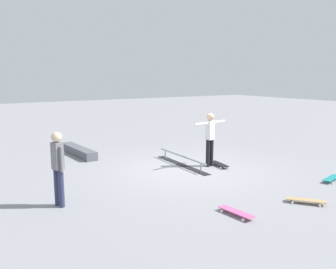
{
  "coord_description": "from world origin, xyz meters",
  "views": [
    {
      "loc": [
        -8.13,
        5.85,
        2.72
      ],
      "look_at": [
        0.55,
        0.36,
        1.0
      ],
      "focal_mm": 37.64,
      "sensor_mm": 36.0,
      "label": 1
    }
  ],
  "objects_px": {
    "grind_rail": "(182,161)",
    "bystander_grey_shirt": "(58,165)",
    "skateboard_main": "(219,164)",
    "loose_skateboard_natural": "(306,200)",
    "loose_skateboard_teal": "(332,178)",
    "loose_skateboard_pink": "(236,212)",
    "skater_main": "(210,136)",
    "skate_ledge": "(78,151)"
  },
  "relations": [
    {
      "from": "grind_rail",
      "to": "bystander_grey_shirt",
      "type": "bearing_deg",
      "value": 111.64
    },
    {
      "from": "skateboard_main",
      "to": "loose_skateboard_natural",
      "type": "bearing_deg",
      "value": -178.89
    },
    {
      "from": "skateboard_main",
      "to": "loose_skateboard_teal",
      "type": "xyz_separation_m",
      "value": [
        -2.71,
        -1.51,
        0.0
      ]
    },
    {
      "from": "bystander_grey_shirt",
      "to": "loose_skateboard_pink",
      "type": "relative_size",
      "value": 1.95
    },
    {
      "from": "skater_main",
      "to": "bystander_grey_shirt",
      "type": "height_order",
      "value": "skater_main"
    },
    {
      "from": "skate_ledge",
      "to": "skateboard_main",
      "type": "height_order",
      "value": "skate_ledge"
    },
    {
      "from": "skater_main",
      "to": "loose_skateboard_natural",
      "type": "bearing_deg",
      "value": -103.19
    },
    {
      "from": "skate_ledge",
      "to": "loose_skateboard_pink",
      "type": "xyz_separation_m",
      "value": [
        -6.91,
        -0.9,
        -0.07
      ]
    },
    {
      "from": "grind_rail",
      "to": "skateboard_main",
      "type": "height_order",
      "value": "grind_rail"
    },
    {
      "from": "skate_ledge",
      "to": "loose_skateboard_teal",
      "type": "bearing_deg",
      "value": -144.62
    },
    {
      "from": "loose_skateboard_teal",
      "to": "loose_skateboard_natural",
      "type": "bearing_deg",
      "value": -175.06
    },
    {
      "from": "skateboard_main",
      "to": "loose_skateboard_pink",
      "type": "bearing_deg",
      "value": 153.67
    },
    {
      "from": "bystander_grey_shirt",
      "to": "loose_skateboard_pink",
      "type": "xyz_separation_m",
      "value": [
        -2.36,
        -2.79,
        -0.82
      ]
    },
    {
      "from": "skater_main",
      "to": "loose_skateboard_natural",
      "type": "distance_m",
      "value": 3.72
    },
    {
      "from": "skater_main",
      "to": "loose_skateboard_teal",
      "type": "distance_m",
      "value": 3.5
    },
    {
      "from": "grind_rail",
      "to": "bystander_grey_shirt",
      "type": "relative_size",
      "value": 1.7
    },
    {
      "from": "grind_rail",
      "to": "loose_skateboard_teal",
      "type": "xyz_separation_m",
      "value": [
        -3.46,
        -2.39,
        -0.06
      ]
    },
    {
      "from": "bystander_grey_shirt",
      "to": "loose_skateboard_teal",
      "type": "xyz_separation_m",
      "value": [
        -1.98,
        -6.53,
        -0.82
      ]
    },
    {
      "from": "loose_skateboard_pink",
      "to": "loose_skateboard_natural",
      "type": "bearing_deg",
      "value": 74.07
    },
    {
      "from": "bystander_grey_shirt",
      "to": "loose_skateboard_natural",
      "type": "height_order",
      "value": "bystander_grey_shirt"
    },
    {
      "from": "grind_rail",
      "to": "skater_main",
      "type": "distance_m",
      "value": 1.17
    },
    {
      "from": "skateboard_main",
      "to": "loose_skateboard_natural",
      "type": "xyz_separation_m",
      "value": [
        -3.42,
        0.49,
        0.0
      ]
    },
    {
      "from": "bystander_grey_shirt",
      "to": "loose_skateboard_teal",
      "type": "bearing_deg",
      "value": 55.92
    },
    {
      "from": "skateboard_main",
      "to": "bystander_grey_shirt",
      "type": "distance_m",
      "value": 5.13
    },
    {
      "from": "grind_rail",
      "to": "skateboard_main",
      "type": "distance_m",
      "value": 1.15
    },
    {
      "from": "skateboard_main",
      "to": "loose_skateboard_natural",
      "type": "relative_size",
      "value": 1.09
    },
    {
      "from": "loose_skateboard_teal",
      "to": "loose_skateboard_pink",
      "type": "bearing_deg",
      "value": 171.51
    },
    {
      "from": "skater_main",
      "to": "grind_rail",
      "type": "bearing_deg",
      "value": 129.81
    },
    {
      "from": "skater_main",
      "to": "loose_skateboard_pink",
      "type": "bearing_deg",
      "value": -130.23
    },
    {
      "from": "loose_skateboard_pink",
      "to": "loose_skateboard_natural",
      "type": "height_order",
      "value": "same"
    },
    {
      "from": "grind_rail",
      "to": "skater_main",
      "type": "bearing_deg",
      "value": -129.15
    },
    {
      "from": "loose_skateboard_pink",
      "to": "skateboard_main",
      "type": "bearing_deg",
      "value": 138.9
    },
    {
      "from": "skateboard_main",
      "to": "grind_rail",
      "type": "bearing_deg",
      "value": 58.72
    },
    {
      "from": "grind_rail",
      "to": "loose_skateboard_natural",
      "type": "xyz_separation_m",
      "value": [
        -4.16,
        -0.38,
        -0.06
      ]
    },
    {
      "from": "grind_rail",
      "to": "loose_skateboard_teal",
      "type": "distance_m",
      "value": 4.21
    },
    {
      "from": "loose_skateboard_pink",
      "to": "loose_skateboard_natural",
      "type": "relative_size",
      "value": 1.08
    },
    {
      "from": "skate_ledge",
      "to": "loose_skateboard_natural",
      "type": "height_order",
      "value": "skate_ledge"
    },
    {
      "from": "skater_main",
      "to": "loose_skateboard_teal",
      "type": "relative_size",
      "value": 1.97
    },
    {
      "from": "skate_ledge",
      "to": "skateboard_main",
      "type": "relative_size",
      "value": 2.85
    },
    {
      "from": "skateboard_main",
      "to": "bystander_grey_shirt",
      "type": "relative_size",
      "value": 0.52
    },
    {
      "from": "bystander_grey_shirt",
      "to": "loose_skateboard_teal",
      "type": "distance_m",
      "value": 6.87
    },
    {
      "from": "loose_skateboard_teal",
      "to": "skate_ledge",
      "type": "bearing_deg",
      "value": 111.03
    }
  ]
}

